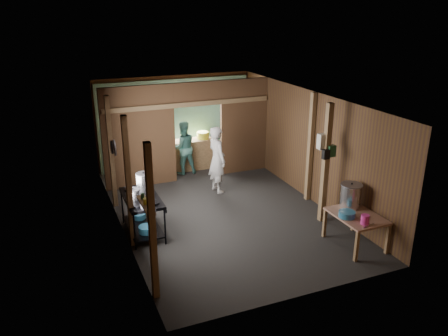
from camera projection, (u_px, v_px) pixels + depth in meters
name	position (u px, v px, depth m)	size (l,w,h in m)	color
floor	(221.00, 210.00, 10.35)	(4.50, 7.00, 0.00)	#252424
ceiling	(220.00, 98.00, 9.47)	(4.50, 7.00, 0.00)	#47433E
wall_back	(175.00, 121.00, 12.95)	(4.50, 0.00, 2.60)	#4F3319
wall_front	(306.00, 224.00, 6.87)	(4.50, 0.00, 2.60)	#4F3319
wall_left	(117.00, 170.00, 9.10)	(0.00, 7.00, 2.60)	#4F3319
wall_right	(308.00, 145.00, 10.71)	(0.00, 7.00, 2.60)	#4F3319
partition_left	(139.00, 137.00, 11.35)	(1.85, 0.10, 2.60)	brown
partition_right	(244.00, 126.00, 12.39)	(1.35, 0.10, 2.60)	brown
partition_header	(197.00, 93.00, 11.57)	(1.30, 0.10, 0.60)	brown
turquoise_panel	(176.00, 123.00, 12.92)	(4.40, 0.06, 2.50)	#71B8B8
back_counter	(192.00, 154.00, 12.88)	(1.20, 0.50, 0.85)	#A37D4F
wall_clock	(184.00, 100.00, 12.75)	(0.20, 0.20, 0.03)	beige
post_left_a	(152.00, 224.00, 6.87)	(0.10, 0.12, 2.60)	#A37D4F
post_left_b	(129.00, 183.00, 8.43)	(0.10, 0.12, 2.60)	#A37D4F
post_left_c	(111.00, 153.00, 10.17)	(0.10, 0.12, 2.60)	#A37D4F
post_right	(310.00, 148.00, 10.52)	(0.10, 0.12, 2.60)	#A37D4F
post_free	(326.00, 164.00, 9.44)	(0.12, 0.12, 2.60)	#A37D4F
cross_beam	(189.00, 104.00, 11.52)	(4.40, 0.12, 0.12)	#A37D4F
pan_lid_big	(115.00, 148.00, 9.34)	(0.34, 0.34, 0.03)	gray
pan_lid_small	(112.00, 147.00, 9.73)	(0.30, 0.30, 0.03)	black
wall_shelf	(146.00, 205.00, 7.28)	(0.14, 0.80, 0.03)	#A37D4F
jar_white	(149.00, 207.00, 7.04)	(0.07, 0.07, 0.10)	beige
jar_yellow	(146.00, 201.00, 7.26)	(0.08, 0.08, 0.10)	gold
jar_green	(143.00, 196.00, 7.45)	(0.06, 0.06, 0.10)	#1A4828
bag_white	(323.00, 141.00, 9.33)	(0.22, 0.15, 0.32)	beige
bag_green	(331.00, 151.00, 9.31)	(0.16, 0.12, 0.24)	#1A4828
bag_black	(326.00, 154.00, 9.26)	(0.14, 0.10, 0.20)	black
gas_range	(143.00, 215.00, 9.19)	(0.71, 1.38, 0.81)	black
prep_table	(355.00, 230.00, 8.76)	(0.79, 1.09, 0.64)	#9F7261
stove_pot_large	(144.00, 181.00, 9.49)	(0.33, 0.33, 0.33)	silver
stove_pot_med	(133.00, 195.00, 8.91)	(0.27, 0.27, 0.23)	silver
frying_pan	(148.00, 206.00, 8.58)	(0.27, 0.49, 0.07)	gray
blue_tub_front	(146.00, 229.00, 9.00)	(0.32, 0.32, 0.13)	teal
blue_tub_back	(139.00, 216.00, 9.59)	(0.28, 0.28, 0.11)	teal
stock_pot	(351.00, 196.00, 8.94)	(0.43, 0.43, 0.50)	silver
wash_basin	(347.00, 214.00, 8.55)	(0.31, 0.31, 0.12)	teal
pink_bucket	(365.00, 220.00, 8.26)	(0.15, 0.15, 0.18)	#E533A0
knife	(369.00, 226.00, 8.22)	(0.30, 0.04, 0.01)	silver
yellow_tub	(203.00, 135.00, 12.83)	(0.35, 0.35, 0.19)	gold
cook	(217.00, 159.00, 11.15)	(0.61, 0.40, 1.68)	silver
worker_back	(183.00, 148.00, 12.38)	(0.72, 0.56, 1.49)	teal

